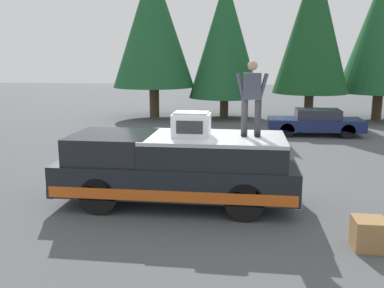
% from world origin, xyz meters
% --- Properties ---
extents(ground_plane, '(90.00, 90.00, 0.00)m').
position_xyz_m(ground_plane, '(0.00, 0.00, 0.00)').
color(ground_plane, '#4C4F51').
extents(pickup_truck, '(2.01, 5.54, 1.65)m').
position_xyz_m(pickup_truck, '(-0.41, 0.62, 0.87)').
color(pickup_truck, black).
rests_on(pickup_truck, ground).
extents(compressor_unit, '(0.65, 0.84, 0.56)m').
position_xyz_m(compressor_unit, '(-0.52, 0.26, 1.93)').
color(compressor_unit, silver).
rests_on(compressor_unit, pickup_truck).
extents(person_on_truck_bed, '(0.29, 0.72, 1.69)m').
position_xyz_m(person_on_truck_bed, '(-0.29, -1.07, 2.55)').
color(person_on_truck_bed, '#333338').
rests_on(person_on_truck_bed, pickup_truck).
extents(parked_car_navy, '(1.64, 4.10, 1.16)m').
position_xyz_m(parked_car_navy, '(9.31, -4.04, 0.58)').
color(parked_car_navy, navy).
rests_on(parked_car_navy, ground).
extents(wooden_crate, '(0.56, 0.56, 0.56)m').
position_xyz_m(wooden_crate, '(-2.35, -3.21, 0.28)').
color(wooden_crate, olive).
rests_on(wooden_crate, ground).
extents(conifer_far_left, '(4.42, 4.42, 8.50)m').
position_xyz_m(conifer_far_left, '(14.61, -8.16, 4.99)').
color(conifer_far_left, '#4C3826').
rests_on(conifer_far_left, ground).
extents(conifer_left, '(3.87, 3.87, 8.45)m').
position_xyz_m(conifer_left, '(13.01, -4.24, 5.00)').
color(conifer_left, '#4C3826').
rests_on(conifer_left, ground).
extents(conifer_center_left, '(4.04, 4.04, 7.80)m').
position_xyz_m(conifer_center_left, '(14.53, 0.29, 4.46)').
color(conifer_center_left, '#4C3826').
rests_on(conifer_center_left, ground).
extents(conifer_center_right, '(4.61, 4.61, 8.58)m').
position_xyz_m(conifer_center_right, '(14.06, 4.29, 5.15)').
color(conifer_center_right, '#4C3826').
rests_on(conifer_center_right, ground).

